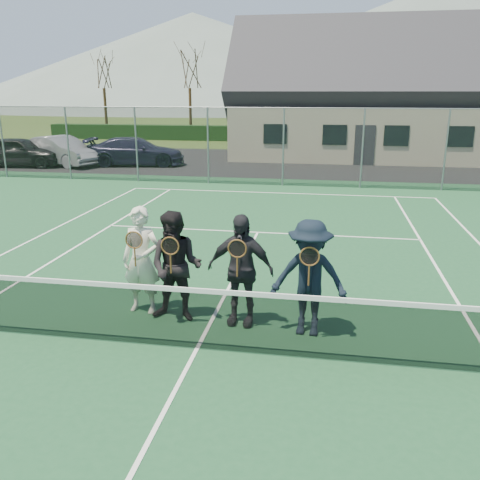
{
  "coord_description": "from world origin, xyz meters",
  "views": [
    {
      "loc": [
        1.74,
        -6.4,
        3.6
      ],
      "look_at": [
        0.37,
        1.5,
        1.25
      ],
      "focal_mm": 38.0,
      "sensor_mm": 36.0,
      "label": 1
    }
  ],
  "objects_px": {
    "player_a": "(142,260)",
    "player_d": "(309,278)",
    "car_a": "(20,152)",
    "car_c": "(136,152)",
    "car_b": "(61,151)",
    "player_b": "(176,267)",
    "clubhouse": "(373,84)",
    "player_c": "(240,270)",
    "tennis_net": "(196,316)"
  },
  "relations": [
    {
      "from": "tennis_net",
      "to": "clubhouse",
      "type": "xyz_separation_m",
      "value": [
        4.0,
        24.0,
        3.45
      ]
    },
    {
      "from": "clubhouse",
      "to": "player_b",
      "type": "relative_size",
      "value": 8.67
    },
    {
      "from": "car_a",
      "to": "player_d",
      "type": "xyz_separation_m",
      "value": [
        14.86,
        -15.88,
        0.18
      ]
    },
    {
      "from": "car_c",
      "to": "car_b",
      "type": "bearing_deg",
      "value": 91.13
    },
    {
      "from": "car_b",
      "to": "car_c",
      "type": "xyz_separation_m",
      "value": [
        3.68,
        0.69,
        -0.03
      ]
    },
    {
      "from": "player_a",
      "to": "player_d",
      "type": "bearing_deg",
      "value": -7.47
    },
    {
      "from": "car_b",
      "to": "player_c",
      "type": "bearing_deg",
      "value": -121.38
    },
    {
      "from": "car_b",
      "to": "player_a",
      "type": "relative_size",
      "value": 2.46
    },
    {
      "from": "player_a",
      "to": "player_b",
      "type": "bearing_deg",
      "value": -17.47
    },
    {
      "from": "car_c",
      "to": "tennis_net",
      "type": "bearing_deg",
      "value": -166.07
    },
    {
      "from": "player_a",
      "to": "player_b",
      "type": "xyz_separation_m",
      "value": [
        0.66,
        -0.21,
        -0.0
      ]
    },
    {
      "from": "player_b",
      "to": "player_d",
      "type": "bearing_deg",
      "value": -4.24
    },
    {
      "from": "tennis_net",
      "to": "player_a",
      "type": "xyz_separation_m",
      "value": [
        -1.22,
        1.15,
        0.38
      ]
    },
    {
      "from": "player_b",
      "to": "player_d",
      "type": "distance_m",
      "value": 2.12
    },
    {
      "from": "tennis_net",
      "to": "player_d",
      "type": "relative_size",
      "value": 6.49
    },
    {
      "from": "player_a",
      "to": "clubhouse",
      "type": "bearing_deg",
      "value": 77.14
    },
    {
      "from": "player_a",
      "to": "player_c",
      "type": "relative_size",
      "value": 1.0
    },
    {
      "from": "tennis_net",
      "to": "player_b",
      "type": "distance_m",
      "value": 1.16
    },
    {
      "from": "car_a",
      "to": "car_c",
      "type": "xyz_separation_m",
      "value": [
        5.51,
        1.35,
        -0.04
      ]
    },
    {
      "from": "car_b",
      "to": "player_c",
      "type": "distance_m",
      "value": 20.25
    },
    {
      "from": "car_a",
      "to": "car_b",
      "type": "bearing_deg",
      "value": -76.23
    },
    {
      "from": "clubhouse",
      "to": "car_b",
      "type": "bearing_deg",
      "value": -156.68
    },
    {
      "from": "car_c",
      "to": "player_d",
      "type": "bearing_deg",
      "value": -161.01
    },
    {
      "from": "car_a",
      "to": "car_c",
      "type": "bearing_deg",
      "value": -82.3
    },
    {
      "from": "player_d",
      "to": "clubhouse",
      "type": "bearing_deg",
      "value": 83.97
    },
    {
      "from": "car_c",
      "to": "tennis_net",
      "type": "distance_m",
      "value": 19.63
    },
    {
      "from": "tennis_net",
      "to": "player_a",
      "type": "bearing_deg",
      "value": 136.75
    },
    {
      "from": "car_c",
      "to": "player_a",
      "type": "xyz_separation_m",
      "value": [
        6.58,
        -16.87,
        0.22
      ]
    },
    {
      "from": "tennis_net",
      "to": "clubhouse",
      "type": "relative_size",
      "value": 0.75
    },
    {
      "from": "clubhouse",
      "to": "player_c",
      "type": "bearing_deg",
      "value": -98.73
    },
    {
      "from": "player_c",
      "to": "player_d",
      "type": "height_order",
      "value": "same"
    },
    {
      "from": "player_b",
      "to": "player_c",
      "type": "bearing_deg",
      "value": 2.05
    },
    {
      "from": "car_b",
      "to": "car_a",
      "type": "bearing_deg",
      "value": 132.32
    },
    {
      "from": "tennis_net",
      "to": "player_d",
      "type": "height_order",
      "value": "player_d"
    },
    {
      "from": "player_b",
      "to": "car_c",
      "type": "bearing_deg",
      "value": 112.97
    },
    {
      "from": "player_c",
      "to": "player_d",
      "type": "distance_m",
      "value": 1.1
    },
    {
      "from": "player_a",
      "to": "player_c",
      "type": "bearing_deg",
      "value": -5.74
    },
    {
      "from": "clubhouse",
      "to": "player_a",
      "type": "relative_size",
      "value": 8.67
    },
    {
      "from": "car_b",
      "to": "player_b",
      "type": "height_order",
      "value": "player_b"
    },
    {
      "from": "car_a",
      "to": "car_b",
      "type": "xyz_separation_m",
      "value": [
        1.84,
        0.66,
        -0.01
      ]
    },
    {
      "from": "car_c",
      "to": "player_b",
      "type": "distance_m",
      "value": 18.55
    },
    {
      "from": "tennis_net",
      "to": "player_b",
      "type": "height_order",
      "value": "player_b"
    },
    {
      "from": "clubhouse",
      "to": "player_c",
      "type": "distance_m",
      "value": 23.49
    },
    {
      "from": "car_a",
      "to": "tennis_net",
      "type": "height_order",
      "value": "car_a"
    },
    {
      "from": "car_b",
      "to": "player_d",
      "type": "relative_size",
      "value": 2.46
    },
    {
      "from": "car_b",
      "to": "player_c",
      "type": "relative_size",
      "value": 2.46
    },
    {
      "from": "car_b",
      "to": "car_c",
      "type": "bearing_deg",
      "value": -56.92
    },
    {
      "from": "car_c",
      "to": "clubhouse",
      "type": "height_order",
      "value": "clubhouse"
    },
    {
      "from": "car_c",
      "to": "player_c",
      "type": "bearing_deg",
      "value": -163.6
    },
    {
      "from": "player_a",
      "to": "player_d",
      "type": "height_order",
      "value": "same"
    }
  ]
}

